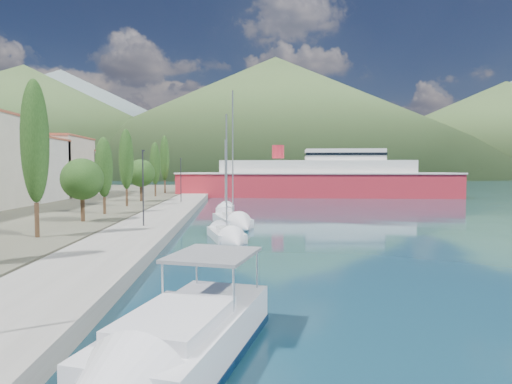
{
  "coord_description": "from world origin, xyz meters",
  "views": [
    {
      "loc": [
        -1.85,
        -19.97,
        5.28
      ],
      "look_at": [
        0.0,
        14.0,
        3.5
      ],
      "focal_mm": 30.0,
      "sensor_mm": 36.0,
      "label": 1
    }
  ],
  "objects": [
    {
      "name": "sailboat_near",
      "position": [
        -2.02,
        10.88,
        0.28
      ],
      "size": [
        3.58,
        7.43,
        10.26
      ],
      "color": "silver",
      "rests_on": "ground"
    },
    {
      "name": "ferry",
      "position": [
        14.57,
        62.93,
        3.23
      ],
      "size": [
        54.35,
        17.78,
        10.6
      ],
      "color": "#B92330",
      "rests_on": "ground"
    },
    {
      "name": "sailboat_far",
      "position": [
        -2.83,
        32.25,
        0.28
      ],
      "size": [
        2.35,
        6.77,
        9.86
      ],
      "color": "silver",
      "rests_on": "ground"
    },
    {
      "name": "lamp_posts",
      "position": [
        -9.0,
        15.17,
        4.08
      ],
      "size": [
        0.15,
        48.33,
        6.06
      ],
      "color": "#2D2D33",
      "rests_on": "quay"
    },
    {
      "name": "quay",
      "position": [
        -9.0,
        26.0,
        0.4
      ],
      "size": [
        5.0,
        88.0,
        0.8
      ],
      "primitive_type": "cube",
      "color": "gray",
      "rests_on": "ground"
    },
    {
      "name": "sailboat_mid",
      "position": [
        -1.42,
        19.11,
        0.33
      ],
      "size": [
        4.6,
        9.87,
        13.75
      ],
      "color": "silver",
      "rests_on": "ground"
    },
    {
      "name": "motor_cruiser",
      "position": [
        -3.56,
        -10.1,
        0.57
      ],
      "size": [
        5.56,
        9.82,
        3.48
      ],
      "color": "black",
      "rests_on": "ground"
    },
    {
      "name": "hills_near",
      "position": [
        98.04,
        372.5,
        49.18
      ],
      "size": [
        1010.0,
        520.0,
        115.0
      ],
      "color": "#405A2D",
      "rests_on": "ground"
    },
    {
      "name": "tree_row",
      "position": [
        -15.12,
        32.02,
        5.77
      ],
      "size": [
        3.98,
        65.31,
        11.23
      ],
      "color": "#47301E",
      "rests_on": "land_strip"
    },
    {
      "name": "hills_far",
      "position": [
        138.59,
        618.73,
        77.39
      ],
      "size": [
        1480.0,
        900.0,
        180.0
      ],
      "color": "slate",
      "rests_on": "ground"
    },
    {
      "name": "ground",
      "position": [
        0.0,
        120.0,
        0.0
      ],
      "size": [
        1400.0,
        1400.0,
        0.0
      ],
      "primitive_type": "plane",
      "color": "#143849"
    }
  ]
}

